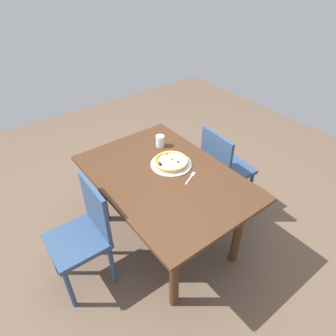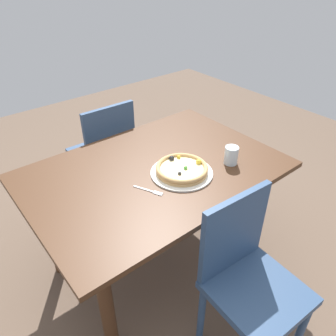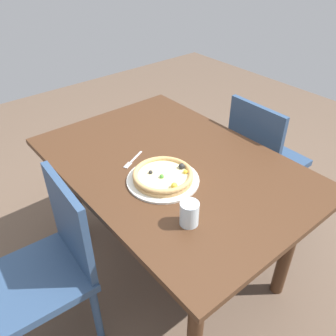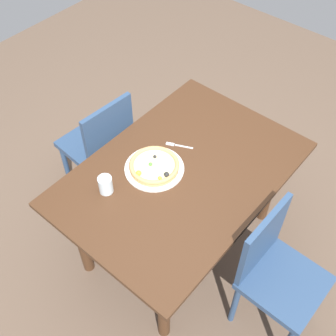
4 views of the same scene
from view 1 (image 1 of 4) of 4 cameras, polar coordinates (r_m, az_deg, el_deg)
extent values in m
plane|color=brown|center=(2.85, -0.54, -13.12)|extent=(6.00, 6.00, 0.00)
cube|color=#472B19|center=(2.34, -0.64, -1.77)|extent=(1.39, 0.96, 0.03)
cylinder|color=#472B19|center=(2.83, -12.60, -4.58)|extent=(0.07, 0.07, 0.71)
cylinder|color=#472B19|center=(2.19, 1.20, -19.85)|extent=(0.07, 0.07, 0.71)
cylinder|color=#472B19|center=(3.07, -1.78, 0.25)|extent=(0.07, 0.07, 0.71)
cylinder|color=#472B19|center=(2.50, 13.30, -11.69)|extent=(0.07, 0.07, 0.71)
cylinder|color=navy|center=(2.40, -18.32, -21.20)|extent=(0.04, 0.04, 0.43)
cylinder|color=navy|center=(2.61, -21.12, -15.64)|extent=(0.04, 0.04, 0.43)
cylinder|color=navy|center=(2.44, -10.65, -17.81)|extent=(0.04, 0.04, 0.43)
cylinder|color=navy|center=(2.65, -14.14, -12.70)|extent=(0.04, 0.04, 0.43)
cube|color=navy|center=(2.33, -17.08, -13.28)|extent=(0.41, 0.41, 0.04)
cube|color=navy|center=(2.20, -13.73, -7.48)|extent=(0.38, 0.04, 0.42)
cylinder|color=navy|center=(3.26, 11.09, -0.95)|extent=(0.04, 0.04, 0.43)
cylinder|color=navy|center=(3.09, 15.34, -4.16)|extent=(0.04, 0.04, 0.43)
cylinder|color=navy|center=(3.08, 6.45, -3.14)|extent=(0.04, 0.04, 0.43)
cylinder|color=navy|center=(2.90, 10.70, -6.71)|extent=(0.04, 0.04, 0.43)
cube|color=navy|center=(2.93, 11.43, -0.15)|extent=(0.42, 0.42, 0.04)
cube|color=navy|center=(2.69, 9.15, 2.43)|extent=(0.38, 0.05, 0.42)
cylinder|color=silver|center=(2.45, 0.61, 0.76)|extent=(0.34, 0.34, 0.01)
cylinder|color=tan|center=(2.44, 0.61, 1.02)|extent=(0.28, 0.28, 0.02)
cylinder|color=beige|center=(2.43, 0.62, 1.25)|extent=(0.24, 0.24, 0.01)
torus|color=tan|center=(2.43, 0.62, 1.38)|extent=(0.28, 0.28, 0.02)
sphere|color=#262626|center=(2.42, 1.96, 1.21)|extent=(0.02, 0.02, 0.02)
sphere|color=#262626|center=(2.38, -1.52, 0.76)|extent=(0.03, 0.03, 0.03)
sphere|color=#4C9E38|center=(2.44, 0.75, 1.70)|extent=(0.02, 0.02, 0.02)
sphere|color=gold|center=(2.42, -1.86, 1.28)|extent=(0.02, 0.02, 0.02)
sphere|color=gold|center=(2.50, -0.48, 2.76)|extent=(0.03, 0.03, 0.03)
cube|color=silver|center=(2.29, 3.96, -2.35)|extent=(0.06, 0.10, 0.00)
cube|color=silver|center=(2.35, 4.81, -1.18)|extent=(0.04, 0.05, 0.00)
cylinder|color=silver|center=(2.66, -1.52, 5.20)|extent=(0.08, 0.08, 0.10)
camera|label=2|loc=(2.42, 40.51, 18.59)|focal=35.17mm
camera|label=3|loc=(3.30, 1.03, 28.94)|focal=37.31mm
camera|label=4|loc=(2.73, -44.42, 37.10)|focal=45.58mm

